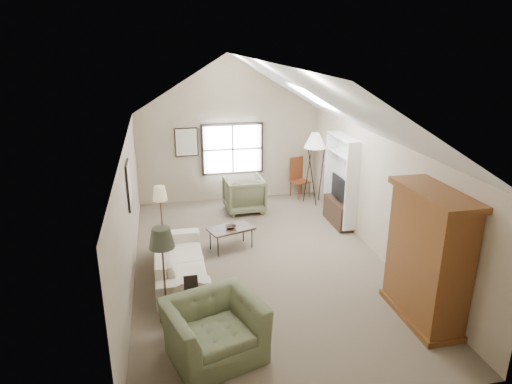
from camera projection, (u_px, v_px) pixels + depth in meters
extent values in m
cube|color=#706250|center=(260.00, 263.00, 9.35)|extent=(5.00, 8.00, 0.01)
cube|color=tan|center=(229.00, 156.00, 12.64)|extent=(5.00, 0.01, 2.50)
cube|color=tan|center=(336.00, 326.00, 5.24)|extent=(5.00, 0.01, 2.50)
cube|color=tan|center=(129.00, 216.00, 8.45)|extent=(0.01, 8.00, 2.50)
cube|color=tan|center=(378.00, 197.00, 9.44)|extent=(0.01, 8.00, 2.50)
cube|color=black|center=(233.00, 149.00, 12.56)|extent=(1.72, 0.08, 1.42)
cube|color=black|center=(129.00, 185.00, 8.57)|extent=(0.68, 0.04, 0.88)
cube|color=black|center=(186.00, 142.00, 12.24)|extent=(0.62, 0.04, 0.78)
cube|color=brown|center=(428.00, 257.00, 7.20)|extent=(0.60, 1.50, 2.20)
cube|color=white|center=(341.00, 179.00, 10.92)|extent=(0.32, 1.30, 2.10)
cube|color=#382316|center=(338.00, 212.00, 11.19)|extent=(0.34, 1.18, 0.60)
cube|color=black|center=(340.00, 188.00, 10.99)|extent=(0.05, 0.90, 0.55)
imported|color=beige|center=(180.00, 260.00, 8.69)|extent=(0.95, 2.40, 0.70)
imported|color=#646F4E|center=(214.00, 330.00, 6.52)|extent=(1.59, 1.48, 0.85)
imported|color=#6F6F4D|center=(244.00, 194.00, 11.98)|extent=(1.03, 1.06, 0.93)
cube|color=#372616|center=(231.00, 238.00, 9.89)|extent=(1.07, 0.80, 0.49)
imported|color=#341D15|center=(231.00, 227.00, 9.80)|extent=(0.29, 0.29, 0.06)
cylinder|color=#3B2518|center=(192.00, 308.00, 7.25)|extent=(0.60, 0.60, 0.60)
cube|color=brown|center=(300.00, 178.00, 12.98)|extent=(0.57, 0.57, 1.15)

